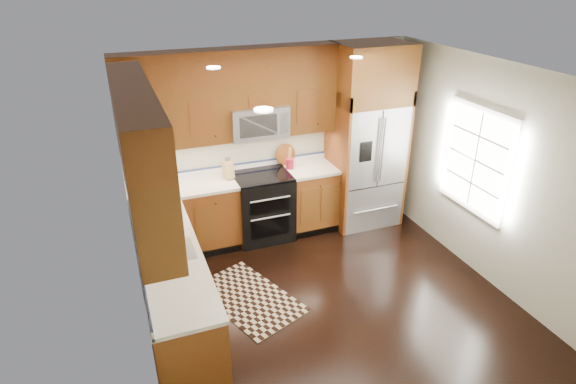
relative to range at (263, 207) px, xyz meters
name	(u,v)px	position (x,y,z in m)	size (l,w,h in m)	color
ground	(329,301)	(0.25, -1.67, -0.47)	(4.00, 4.00, 0.00)	black
wall_back	(271,140)	(0.25, 0.33, 0.83)	(4.00, 0.02, 2.60)	#B2B6A3
wall_left	(134,236)	(-1.75, -1.67, 0.83)	(0.02, 4.00, 2.60)	#B2B6A3
wall_right	(488,174)	(2.25, -1.67, 0.83)	(0.02, 4.00, 2.60)	#B2B6A3
window	(476,160)	(2.23, -1.47, 0.93)	(0.04, 1.10, 1.30)	white
base_cabinets	(205,249)	(-0.98, -0.77, -0.02)	(2.85, 3.00, 0.90)	brown
countertop	(212,208)	(-0.84, -0.65, 0.45)	(2.86, 3.01, 0.04)	white
upper_cabinets	(197,116)	(-0.90, -0.58, 1.56)	(2.85, 3.00, 1.15)	brown
range	(263,207)	(0.00, 0.00, 0.00)	(0.76, 0.67, 0.95)	black
microwave	(258,121)	(0.00, 0.13, 1.19)	(0.76, 0.40, 0.42)	#B2B2B7
refrigerator	(367,137)	(1.55, -0.04, 0.83)	(0.98, 0.75, 2.60)	#B2B2B7
sink_faucet	(164,247)	(-1.48, -1.44, 0.52)	(0.54, 0.44, 0.37)	#B2B2B7
rug	(249,298)	(-0.60, -1.29, -0.46)	(0.78, 1.30, 0.01)	black
knife_block	(228,170)	(-0.44, 0.09, 0.59)	(0.13, 0.16, 0.29)	tan
utensil_crock	(290,161)	(0.44, 0.10, 0.58)	(0.13, 0.13, 0.31)	maroon
cutting_board	(286,163)	(0.44, 0.27, 0.48)	(0.30, 0.30, 0.02)	brown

